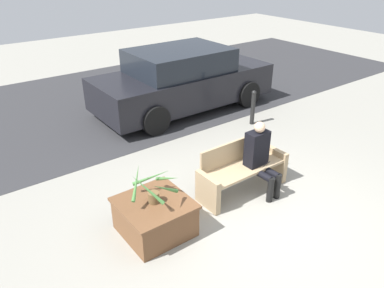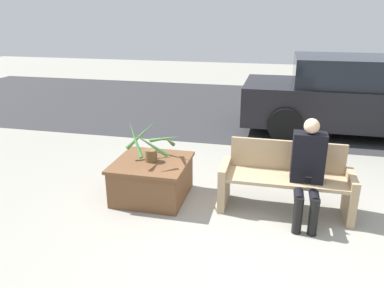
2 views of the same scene
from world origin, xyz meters
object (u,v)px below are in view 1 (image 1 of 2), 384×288
object	(u,v)px
person_seated	(260,155)
bench	(241,169)
bollard_post	(253,107)
parked_car	(183,80)
potted_plant	(154,188)
planter_box	(155,216)

from	to	relation	value
person_seated	bench	bearing A→B (deg)	141.50
bollard_post	bench	bearing A→B (deg)	-138.89
person_seated	parked_car	world-z (taller)	parked_car
parked_car	bollard_post	world-z (taller)	parked_car
person_seated	potted_plant	xyz separation A→B (m)	(-1.90, 0.13, 0.08)
bench	bollard_post	size ratio (longest dim) A/B	1.95
bench	planter_box	bearing A→B (deg)	-178.07
potted_plant	bench	bearing A→B (deg)	1.68
bench	planter_box	distance (m)	1.69
person_seated	potted_plant	size ratio (longest dim) A/B	1.69
planter_box	potted_plant	size ratio (longest dim) A/B	1.31
person_seated	bollard_post	distance (m)	2.71
person_seated	potted_plant	bearing A→B (deg)	176.09
bench	bollard_post	world-z (taller)	bench
planter_box	potted_plant	xyz separation A→B (m)	(0.01, 0.01, 0.46)
person_seated	parked_car	bearing A→B (deg)	73.16
bench	potted_plant	size ratio (longest dim) A/B	2.21
planter_box	parked_car	distance (m)	4.73
planter_box	bollard_post	xyz separation A→B (m)	(3.75, 1.86, 0.15)
bench	person_seated	xyz separation A→B (m)	(0.23, -0.18, 0.26)
planter_box	potted_plant	world-z (taller)	potted_plant
potted_plant	bollard_post	bearing A→B (deg)	26.31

